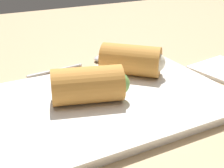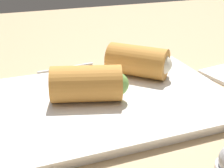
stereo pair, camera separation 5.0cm
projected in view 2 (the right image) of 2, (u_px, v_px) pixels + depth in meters
table_surface at (128, 108)px, 45.46cm from camera, size 180.00×140.00×2.00cm
serving_plate at (112, 101)px, 43.67cm from camera, size 32.91×23.34×1.50cm
roll_front_left at (140, 61)px, 49.15cm from camera, size 10.12×10.02×4.90cm
roll_front_right at (91, 85)px, 41.14cm from camera, size 10.54×7.39×4.90cm
spoon at (105, 60)px, 59.61cm from camera, size 16.90×3.24×1.17cm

